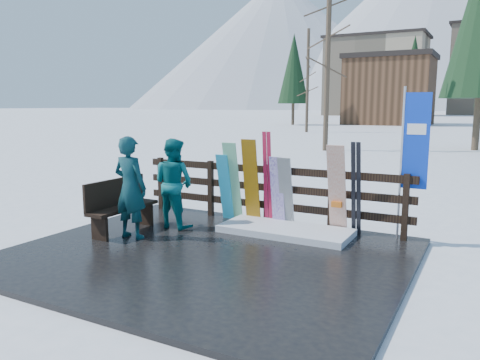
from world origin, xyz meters
The scene contains 17 objects.
ground centered at (0.00, 0.00, 0.00)m, with size 700.00×700.00×0.00m, color white.
deck centered at (0.00, 0.00, 0.04)m, with size 6.00×5.00×0.08m, color black.
fence centered at (0.00, 2.20, 0.74)m, with size 5.60×0.10×1.15m.
snow_patch centered at (0.65, 1.60, 0.14)m, with size 2.35×1.00×0.12m, color white.
bench centered at (-2.06, 0.31, 0.60)m, with size 0.41×1.50×0.97m.
snowboard_0 centered at (-0.82, 1.98, 0.75)m, with size 0.26×0.03×1.37m, color #26A7D2.
snowboard_1 centered at (-0.65, 1.98, 0.87)m, with size 0.30×0.03×1.60m, color silver.
snowboard_2 centered at (-0.24, 1.98, 0.91)m, with size 0.31×0.03×1.67m, color #FF9A01.
snowboard_3 centered at (0.32, 1.98, 0.76)m, with size 0.26×0.03×1.37m, color white.
snowboard_4 centered at (0.49, 1.98, 0.75)m, with size 0.26×0.03×1.37m, color black.
snowboard_5 centered at (1.47, 1.98, 0.89)m, with size 0.32×0.03×1.66m, color white.
ski_pair_a centered at (0.08, 2.05, 0.98)m, with size 0.16×0.18×1.80m.
ski_pair_b centered at (1.79, 2.05, 0.92)m, with size 0.17×0.30×1.68m.
rental_flag centered at (2.65, 2.25, 1.69)m, with size 0.45×0.04×2.60m.
person_front centered at (-1.61, 0.10, 0.97)m, with size 0.65×0.43×1.78m, color #105549.
person_back centered at (-1.40, 1.05, 0.92)m, with size 0.82×0.64×1.69m, color #0C696E.
mountains centered at (-10.50, 328.41, 50.20)m, with size 520.00×260.00×120.00m.
Camera 1 is at (3.82, -5.98, 2.37)m, focal length 35.00 mm.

